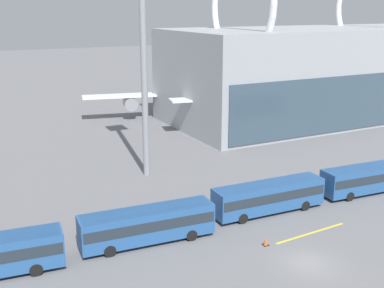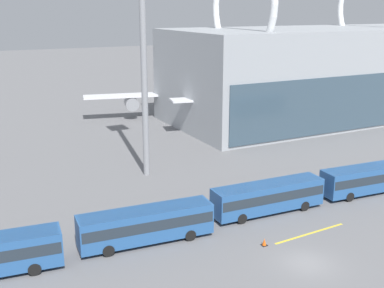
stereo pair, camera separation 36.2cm
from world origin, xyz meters
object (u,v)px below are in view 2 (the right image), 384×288
(shuttle_bus_2, at_px, (268,196))
(shuttle_bus_3, at_px, (370,177))
(airliner_at_gate_far, at_px, (188,88))
(shuttle_bus_1, at_px, (146,223))
(traffic_cone_0, at_px, (264,242))
(floodlight_mast, at_px, (142,13))

(shuttle_bus_2, relative_size, shuttle_bus_3, 0.99)
(airliner_at_gate_far, xyz_separation_m, shuttle_bus_3, (-0.06, -44.77, -3.33))
(shuttle_bus_1, distance_m, traffic_cone_0, 10.24)
(shuttle_bus_1, height_order, traffic_cone_0, shuttle_bus_1)
(airliner_at_gate_far, bearing_deg, floodlight_mast, 157.82)
(traffic_cone_0, bearing_deg, shuttle_bus_3, 15.73)
(shuttle_bus_2, bearing_deg, shuttle_bus_3, -0.55)
(floodlight_mast, bearing_deg, shuttle_bus_2, -68.01)
(floodlight_mast, bearing_deg, airliner_at_gate_far, 55.11)
(shuttle_bus_1, distance_m, shuttle_bus_3, 26.10)
(shuttle_bus_2, height_order, traffic_cone_0, shuttle_bus_2)
(floodlight_mast, height_order, traffic_cone_0, floodlight_mast)
(airliner_at_gate_far, xyz_separation_m, shuttle_bus_2, (-13.11, -44.12, -3.33))
(airliner_at_gate_far, xyz_separation_m, shuttle_bus_1, (-26.16, -44.57, -3.33))
(shuttle_bus_2, distance_m, shuttle_bus_3, 13.06)
(shuttle_bus_2, bearing_deg, shuttle_bus_1, -175.69)
(shuttle_bus_3, bearing_deg, traffic_cone_0, -159.91)
(airliner_at_gate_far, relative_size, shuttle_bus_3, 3.26)
(airliner_at_gate_far, distance_m, shuttle_bus_3, 44.89)
(airliner_at_gate_far, relative_size, shuttle_bus_2, 3.28)
(shuttle_bus_2, height_order, shuttle_bus_3, same)
(shuttle_bus_2, relative_size, floodlight_mast, 0.40)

